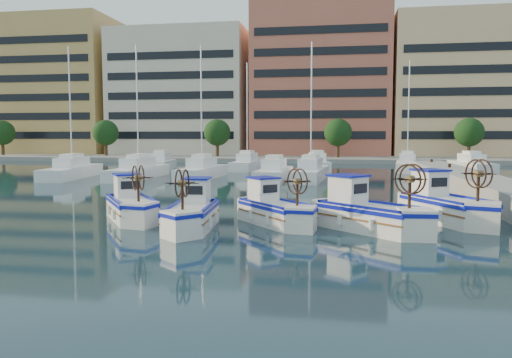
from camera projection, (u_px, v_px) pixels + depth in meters
name	position (u px, v px, depth m)	size (l,w,h in m)	color
ground	(234.00, 226.00, 20.66)	(300.00, 300.00, 0.00)	#1A3343
quay	(506.00, 195.00, 26.32)	(3.00, 60.00, 1.20)	gray
waterfront	(371.00, 91.00, 82.07)	(180.00, 40.00, 25.60)	gray
yacht_marina	(261.00, 169.00, 47.98)	(40.49, 23.95, 11.50)	white
fishing_boat_a	(131.00, 204.00, 22.23)	(3.56, 4.15, 2.55)	white
fishing_boat_b	(192.00, 211.00, 20.16)	(1.97, 4.13, 2.53)	white
fishing_boat_c	(274.00, 208.00, 21.11)	(3.64, 3.95, 2.47)	white
fishing_boat_d	(368.00, 212.00, 19.68)	(4.32, 4.12, 2.74)	white
fishing_boat_e	(445.00, 204.00, 21.67)	(3.64, 4.70, 2.84)	white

